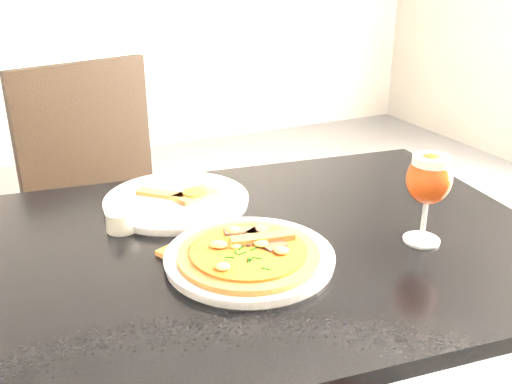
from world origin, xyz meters
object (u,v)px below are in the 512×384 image
dining_table (245,283)px  chair_far (112,213)px  pizza (249,253)px  beer_glass (429,180)px

dining_table → chair_far: bearing=106.5°
pizza → beer_glass: size_ratio=1.42×
chair_far → pizza: size_ratio=3.82×
pizza → beer_glass: bearing=-9.9°
beer_glass → chair_far: bearing=116.8°
pizza → beer_glass: (0.34, -0.06, 0.10)m
chair_far → beer_glass: chair_far is taller
chair_far → pizza: bearing=-98.3°
dining_table → pizza: size_ratio=5.08×
dining_table → chair_far: (-0.12, 0.72, -0.13)m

